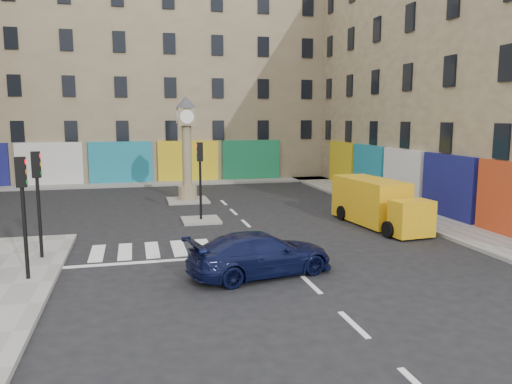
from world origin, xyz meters
name	(u,v)px	position (x,y,z in m)	size (l,w,h in m)	color
ground	(291,266)	(0.00, 0.00, 0.00)	(120.00, 120.00, 0.00)	black
sidewalk_right	(382,204)	(8.70, 10.00, 0.07)	(2.60, 30.00, 0.15)	gray
sidewalk_far	(149,184)	(-4.00, 22.20, 0.07)	(32.00, 2.40, 0.15)	gray
island_near	(201,220)	(-2.00, 8.00, 0.06)	(1.80, 1.80, 0.12)	gray
island_far	(188,200)	(-2.00, 14.00, 0.06)	(2.40, 2.40, 0.12)	gray
building_right	(486,65)	(15.00, 10.00, 8.00)	(10.00, 30.00, 16.00)	tan
building_far	(144,75)	(-4.00, 28.00, 8.50)	(32.00, 10.00, 17.00)	#8D7B5E
traffic_light_left_near	(23,198)	(-8.30, 0.20, 2.62)	(0.28, 0.22, 3.70)	black
traffic_light_left_far	(37,187)	(-8.30, 2.60, 2.62)	(0.28, 0.22, 3.70)	black
traffic_light_island	(200,168)	(-2.00, 8.00, 2.59)	(0.28, 0.22, 3.70)	black
clock_pillar	(187,142)	(-2.00, 14.00, 3.55)	(1.20, 1.20, 6.10)	tan
navy_sedan	(261,254)	(-1.23, -0.68, 0.69)	(1.93, 4.75, 1.38)	black
yellow_van	(377,203)	(5.81, 5.15, 1.05)	(2.45, 5.97, 2.12)	gold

